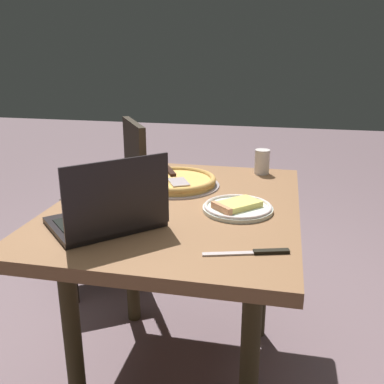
% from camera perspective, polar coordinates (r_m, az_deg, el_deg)
% --- Properties ---
extents(ground_plane, '(12.00, 12.00, 0.00)m').
position_cam_1_polar(ground_plane, '(2.01, -1.61, -21.96)').
color(ground_plane, '#745C62').
extents(dining_table, '(1.10, 0.88, 0.75)m').
position_cam_1_polar(dining_table, '(1.66, -1.81, -4.69)').
color(dining_table, brown).
rests_on(dining_table, ground_plane).
extents(laptop, '(0.42, 0.42, 0.24)m').
position_cam_1_polar(laptop, '(1.41, -10.79, -2.82)').
color(laptop, black).
rests_on(laptop, dining_table).
extents(pizza_plate, '(0.25, 0.25, 0.04)m').
position_cam_1_polar(pizza_plate, '(1.55, 5.93, -1.99)').
color(pizza_plate, white).
rests_on(pizza_plate, dining_table).
extents(pizza_tray, '(0.36, 0.36, 0.04)m').
position_cam_1_polar(pizza_tray, '(1.82, -2.15, 1.44)').
color(pizza_tray, '#A1959A').
rests_on(pizza_tray, dining_table).
extents(table_knife, '(0.09, 0.24, 0.01)m').
position_cam_1_polar(table_knife, '(1.25, 8.23, -7.79)').
color(table_knife, beige).
rests_on(table_knife, dining_table).
extents(drink_cup, '(0.07, 0.07, 0.11)m').
position_cam_1_polar(drink_cup, '(2.01, 9.11, 3.95)').
color(drink_cup, silver).
rests_on(drink_cup, dining_table).
extents(chair_near, '(0.59, 0.59, 0.92)m').
position_cam_1_polar(chair_near, '(2.48, -9.84, -0.40)').
color(chair_near, black).
rests_on(chair_near, ground_plane).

